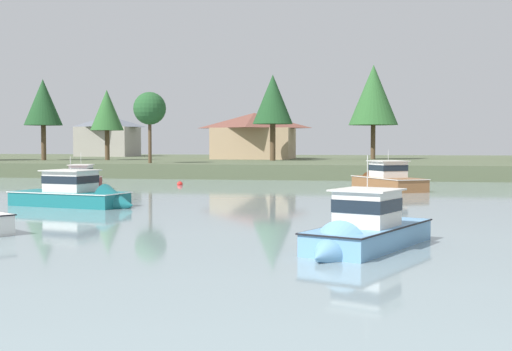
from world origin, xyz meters
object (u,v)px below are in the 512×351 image
at_px(cruiser_teal, 81,198).
at_px(mooring_buoy_orange, 5,219).
at_px(dinghy_sand, 86,182).
at_px(mooring_buoy_red, 180,184).
at_px(cruiser_skyblue, 360,237).
at_px(cruiser_maroon, 81,185).
at_px(cruiser_wood, 383,183).

relative_size(cruiser_teal, mooring_buoy_orange, 19.12).
bearing_deg(mooring_buoy_orange, dinghy_sand, 106.19).
bearing_deg(dinghy_sand, cruiser_teal, -67.06).
bearing_deg(mooring_buoy_red, cruiser_teal, -90.47).
bearing_deg(cruiser_skyblue, mooring_buoy_red, 115.61).
relative_size(cruiser_skyblue, cruiser_maroon, 1.09).
xyz_separation_m(cruiser_skyblue, mooring_buoy_orange, (-16.86, 6.31, -0.38)).
height_order(dinghy_sand, mooring_buoy_red, mooring_buoy_red).
relative_size(cruiser_wood, mooring_buoy_red, 15.89).
xyz_separation_m(cruiser_wood, cruiser_maroon, (-23.18, -5.23, -0.05)).
distance_m(cruiser_teal, cruiser_maroon, 13.90).
height_order(cruiser_skyblue, cruiser_maroon, cruiser_skyblue).
distance_m(cruiser_wood, mooring_buoy_orange, 31.00).
bearing_deg(mooring_buoy_red, cruiser_wood, -6.95).
bearing_deg(cruiser_teal, dinghy_sand, 112.94).
relative_size(cruiser_maroon, mooring_buoy_red, 12.77).
bearing_deg(cruiser_maroon, cruiser_skyblue, -50.08).
relative_size(cruiser_wood, cruiser_teal, 1.04).
height_order(cruiser_wood, mooring_buoy_orange, cruiser_wood).
height_order(dinghy_sand, mooring_buoy_orange, dinghy_sand).
bearing_deg(cruiser_skyblue, dinghy_sand, 126.26).
distance_m(cruiser_teal, cruiser_skyblue, 21.20).
relative_size(cruiser_teal, cruiser_skyblue, 1.09).
bearing_deg(mooring_buoy_red, cruiser_skyblue, -64.39).
distance_m(cruiser_skyblue, cruiser_maroon, 34.25).
bearing_deg(dinghy_sand, cruiser_maroon, -69.22).
bearing_deg(dinghy_sand, cruiser_skyblue, -53.74).
distance_m(cruiser_maroon, mooring_buoy_orange, 20.61).
distance_m(cruiser_wood, mooring_buoy_red, 17.45).
relative_size(cruiser_wood, cruiser_skyblue, 1.14).
relative_size(cruiser_wood, dinghy_sand, 3.08).
bearing_deg(cruiser_maroon, mooring_buoy_orange, -75.63).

